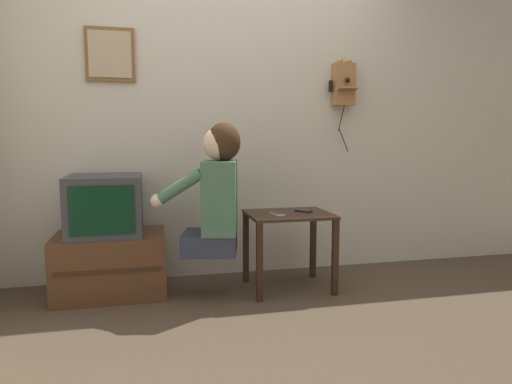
{
  "coord_description": "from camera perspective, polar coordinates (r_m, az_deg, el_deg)",
  "views": [
    {
      "loc": [
        -0.64,
        -2.37,
        1.09
      ],
      "look_at": [
        0.07,
        0.66,
        0.72
      ],
      "focal_mm": 32.0,
      "sensor_mm": 36.0,
      "label": 1
    }
  ],
  "objects": [
    {
      "name": "tv_stand",
      "position": [
        3.37,
        -17.66,
        -8.58
      ],
      "size": [
        0.74,
        0.51,
        0.43
      ],
      "color": "#51331E",
      "rests_on": "ground_plane"
    },
    {
      "name": "cell_phone_held",
      "position": [
        3.19,
        2.67,
        -2.75
      ],
      "size": [
        0.08,
        0.13,
        0.01
      ],
      "rotation": [
        0.0,
        0.0,
        0.15
      ],
      "color": "silver",
      "rests_on": "side_table"
    },
    {
      "name": "ground_plane",
      "position": [
        2.69,
        1.78,
        -17.12
      ],
      "size": [
        14.0,
        14.0,
        0.0
      ],
      "primitive_type": "plane",
      "color": "#4C3D2D"
    },
    {
      "name": "framed_picture",
      "position": [
        3.6,
        -17.78,
        16.06
      ],
      "size": [
        0.35,
        0.03,
        0.38
      ],
      "color": "brown"
    },
    {
      "name": "person",
      "position": [
        3.07,
        -5.03,
        0.18
      ],
      "size": [
        0.62,
        0.49,
        0.88
      ],
      "rotation": [
        0.0,
        0.0,
        1.34
      ],
      "color": "#2D3347",
      "rests_on": "ground_plane"
    },
    {
      "name": "side_table",
      "position": [
        3.29,
        4.1,
        -4.48
      ],
      "size": [
        0.59,
        0.49,
        0.56
      ],
      "color": "#382316",
      "rests_on": "ground_plane"
    },
    {
      "name": "wall_phone_antique",
      "position": [
        3.84,
        10.86,
        13.12
      ],
      "size": [
        0.21,
        0.18,
        0.75
      ],
      "color": "#9E6B3D"
    },
    {
      "name": "television",
      "position": [
        3.3,
        -18.31,
        -1.53
      ],
      "size": [
        0.49,
        0.51,
        0.41
      ],
      "color": "#38383A",
      "rests_on": "tv_stand"
    },
    {
      "name": "wall_back",
      "position": [
        3.64,
        -3.12,
        9.7
      ],
      "size": [
        6.8,
        0.05,
        2.55
      ],
      "color": "beige",
      "rests_on": "ground_plane"
    },
    {
      "name": "cell_phone_spare",
      "position": [
        3.33,
        5.93,
        -2.36
      ],
      "size": [
        0.12,
        0.14,
        0.01
      ],
      "rotation": [
        0.0,
        0.0,
        0.64
      ],
      "color": "black",
      "rests_on": "side_table"
    }
  ]
}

